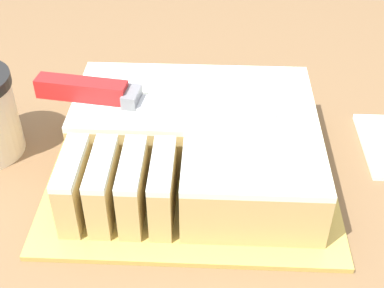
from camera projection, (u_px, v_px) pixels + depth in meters
cake_board at (192, 169)px, 0.61m from camera, size 0.31×0.27×0.01m
cake at (197, 142)px, 0.59m from camera, size 0.27×0.23×0.07m
knife at (110, 94)px, 0.59m from camera, size 0.27×0.06×0.02m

